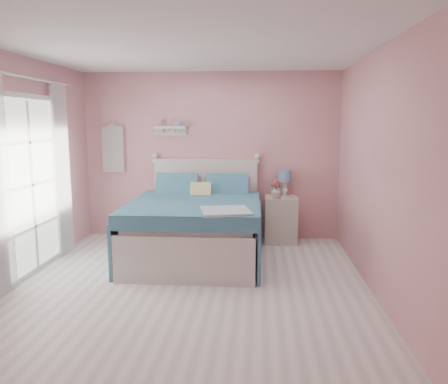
# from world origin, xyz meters

# --- Properties ---
(floor) EXTENTS (4.50, 4.50, 0.00)m
(floor) POSITION_xyz_m (0.00, 0.00, 0.00)
(floor) COLOR silver
(floor) RESTS_ON ground
(room_shell) EXTENTS (4.50, 4.50, 4.50)m
(room_shell) POSITION_xyz_m (0.00, 0.00, 1.58)
(room_shell) COLOR #C77E87
(room_shell) RESTS_ON floor
(bed) EXTENTS (1.73, 2.18, 1.26)m
(bed) POSITION_xyz_m (-0.08, 1.16, 0.42)
(bed) COLOR silver
(bed) RESTS_ON floor
(nightstand) EXTENTS (0.49, 0.48, 0.71)m
(nightstand) POSITION_xyz_m (1.11, 1.99, 0.36)
(nightstand) COLOR beige
(nightstand) RESTS_ON floor
(table_lamp) EXTENTS (0.20, 0.20, 0.40)m
(table_lamp) POSITION_xyz_m (1.16, 2.10, 0.98)
(table_lamp) COLOR white
(table_lamp) RESTS_ON nightstand
(vase) EXTENTS (0.19, 0.19, 0.16)m
(vase) POSITION_xyz_m (1.02, 2.04, 0.79)
(vase) COLOR silver
(vase) RESTS_ON nightstand
(teacup) EXTENTS (0.13, 0.13, 0.08)m
(teacup) POSITION_xyz_m (1.04, 1.83, 0.75)
(teacup) COLOR #C9869E
(teacup) RESTS_ON nightstand
(roses) EXTENTS (0.14, 0.11, 0.12)m
(roses) POSITION_xyz_m (1.02, 2.03, 0.90)
(roses) COLOR #D5485C
(roses) RESTS_ON vase
(wall_shelf) EXTENTS (0.50, 0.15, 0.25)m
(wall_shelf) POSITION_xyz_m (-0.63, 2.19, 1.73)
(wall_shelf) COLOR silver
(wall_shelf) RESTS_ON room_shell
(hanging_dress) EXTENTS (0.34, 0.03, 0.72)m
(hanging_dress) POSITION_xyz_m (-1.55, 2.18, 1.40)
(hanging_dress) COLOR white
(hanging_dress) RESTS_ON room_shell
(french_door) EXTENTS (0.04, 1.32, 2.16)m
(french_door) POSITION_xyz_m (-1.97, 0.40, 1.07)
(french_door) COLOR silver
(french_door) RESTS_ON floor
(curtain_far) EXTENTS (0.04, 0.40, 2.32)m
(curtain_far) POSITION_xyz_m (-1.92, 1.14, 1.18)
(curtain_far) COLOR white
(curtain_far) RESTS_ON floor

